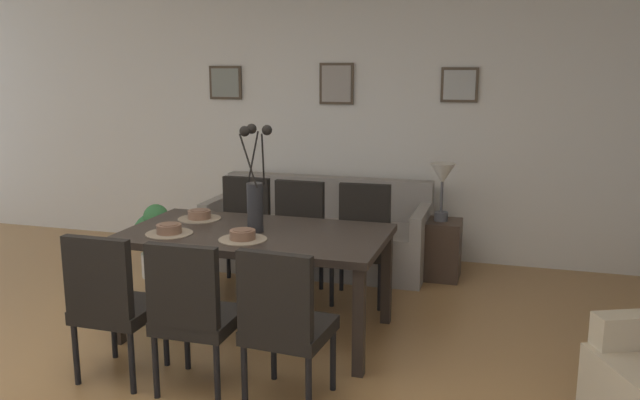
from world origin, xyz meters
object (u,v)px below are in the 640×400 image
(dining_chair_mid_left, at_px, (284,320))
(table_lamp, at_px, (442,179))
(dining_chair_far_left, at_px, (193,310))
(bowl_far_left, at_px, (243,234))
(framed_picture_center, at_px, (336,84))
(dining_chair_far_right, at_px, (295,232))
(framed_picture_right, at_px, (460,85))
(sofa, at_px, (319,237))
(dining_chair_mid_right, at_px, (362,236))
(bowl_near_left, at_px, (169,228))
(centerpiece_vase, at_px, (255,191))
(side_table, at_px, (440,249))
(dining_chair_near_left, at_px, (111,300))
(dining_chair_near_right, at_px, (242,227))
(framed_picture_left, at_px, (225,83))
(dining_table, at_px, (256,242))
(bowl_near_right, at_px, (199,214))
(potted_plant, at_px, (154,236))

(dining_chair_mid_left, relative_size, table_lamp, 1.80)
(dining_chair_far_left, height_order, bowl_far_left, dining_chair_far_left)
(dining_chair_mid_left, height_order, bowl_far_left, dining_chair_mid_left)
(table_lamp, bearing_deg, dining_chair_far_left, -113.81)
(table_lamp, height_order, framed_picture_center, framed_picture_center)
(dining_chair_far_right, distance_m, framed_picture_right, 2.07)
(framed_picture_right, bearing_deg, sofa, -158.08)
(dining_chair_far_right, height_order, dining_chair_mid_right, same)
(dining_chair_mid_right, height_order, bowl_near_left, dining_chair_mid_right)
(centerpiece_vase, bearing_deg, dining_chair_far_left, -90.93)
(dining_chair_mid_left, xyz_separation_m, bowl_near_left, (-1.07, 0.69, 0.27))
(dining_chair_far_right, xyz_separation_m, bowl_far_left, (0.01, -1.12, 0.27))
(bowl_near_left, distance_m, sofa, 2.00)
(dining_chair_far_right, relative_size, dining_chair_mid_left, 1.00)
(bowl_near_left, bearing_deg, framed_picture_right, 54.01)
(side_table, bearing_deg, dining_chair_far_right, -147.58)
(bowl_far_left, xyz_separation_m, side_table, (1.10, 1.82, -0.52))
(dining_chair_near_left, relative_size, dining_chair_mid_right, 1.00)
(dining_chair_near_right, relative_size, dining_chair_far_left, 1.00)
(dining_chair_far_left, xyz_separation_m, framed_picture_center, (0.01, 3.05, 1.17))
(framed_picture_left, bearing_deg, bowl_far_left, -63.60)
(bowl_near_left, bearing_deg, side_table, 48.05)
(framed_picture_right, bearing_deg, framed_picture_left, -180.00)
(table_lamp, bearing_deg, bowl_far_left, -121.07)
(dining_chair_near_right, bearing_deg, dining_chair_mid_left, -60.64)
(dining_chair_near_right, bearing_deg, dining_chair_far_left, -75.03)
(dining_chair_far_right, height_order, framed_picture_right, framed_picture_right)
(dining_chair_near_left, height_order, bowl_near_left, dining_chair_near_left)
(framed_picture_center, relative_size, framed_picture_right, 1.17)
(dining_chair_far_left, distance_m, sofa, 2.57)
(bowl_far_left, height_order, side_table, bowl_far_left)
(dining_chair_mid_left, xyz_separation_m, dining_chair_mid_right, (0.02, 1.83, 0.00))
(dining_chair_near_left, bearing_deg, dining_table, 59.03)
(dining_chair_near_right, xyz_separation_m, framed_picture_right, (1.68, 1.19, 1.17))
(dining_chair_mid_left, relative_size, framed_picture_right, 2.73)
(side_table, distance_m, table_lamp, 0.63)
(dining_chair_near_left, relative_size, sofa, 0.45)
(dining_chair_mid_left, height_order, framed_picture_left, framed_picture_left)
(bowl_near_right, bearing_deg, sofa, 70.27)
(bowl_near_right, bearing_deg, dining_chair_mid_right, 32.51)
(dining_chair_near_right, bearing_deg, side_table, 22.40)
(framed_picture_center, bearing_deg, bowl_far_left, -90.00)
(dining_chair_near_right, height_order, framed_picture_right, framed_picture_right)
(dining_chair_mid_right, distance_m, bowl_far_left, 1.29)
(sofa, relative_size, framed_picture_center, 5.14)
(dining_chair_mid_right, height_order, bowl_near_right, dining_chair_mid_right)
(dining_chair_near_right, relative_size, potted_plant, 1.37)
(dining_chair_far_left, xyz_separation_m, dining_chair_mid_right, (0.56, 1.84, 0.00))
(bowl_near_right, relative_size, side_table, 0.33)
(side_table, bearing_deg, dining_chair_mid_right, -129.04)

